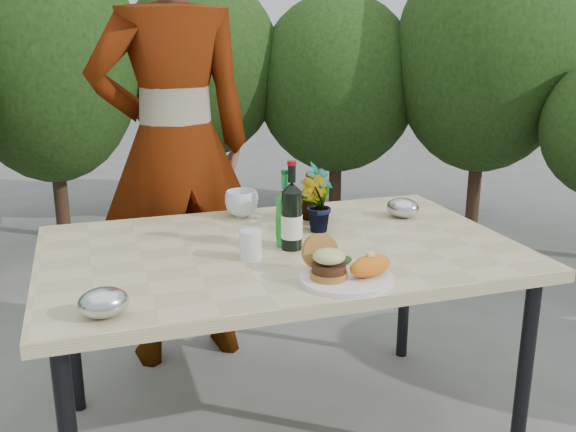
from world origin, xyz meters
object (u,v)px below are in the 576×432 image
object	(u,v)px
patio_table	(281,262)
wine_bottle	(292,217)
dinner_plate	(346,278)
person	(175,147)

from	to	relation	value
patio_table	wine_bottle	bearing A→B (deg)	-52.08
dinner_plate	person	size ratio (longest dim) A/B	0.14
dinner_plate	wine_bottle	size ratio (longest dim) A/B	0.93
patio_table	person	xyz separation A→B (m)	(-0.24, 0.76, 0.29)
person	patio_table	bearing A→B (deg)	101.09
patio_table	wine_bottle	xyz separation A→B (m)	(0.03, -0.04, 0.17)
dinner_plate	person	bearing A→B (deg)	106.46
patio_table	dinner_plate	distance (m)	0.38
patio_table	dinner_plate	size ratio (longest dim) A/B	5.71
patio_table	person	size ratio (longest dim) A/B	0.82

